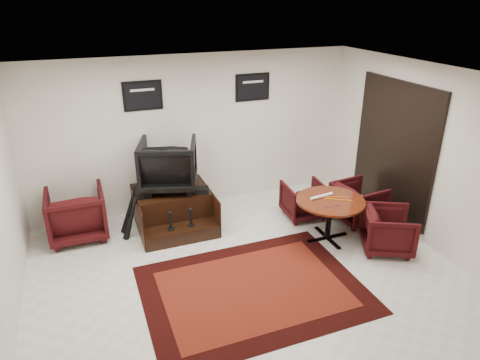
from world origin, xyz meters
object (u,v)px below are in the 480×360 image
object	(u,v)px
shine_chair	(168,162)
table_chair_window	(358,200)
shine_podium	(173,209)
meeting_table	(330,205)
armchair_side	(76,212)
table_chair_back	(304,198)
table_chair_corner	(388,228)

from	to	relation	value
shine_chair	table_chair_window	bearing A→B (deg)	177.12
shine_podium	meeting_table	xyz separation A→B (m)	(2.26, -1.38, 0.33)
armchair_side	table_chair_window	xyz separation A→B (m)	(4.63, -1.18, -0.07)
armchair_side	table_chair_back	bearing A→B (deg)	169.31
meeting_table	table_chair_corner	distance (m)	0.95
armchair_side	table_chair_corner	world-z (taller)	armchair_side
armchair_side	table_chair_corner	bearing A→B (deg)	154.09
shine_podium	armchair_side	world-z (taller)	armchair_side
shine_chair	table_chair_back	world-z (taller)	shine_chair
table_chair_back	table_chair_corner	distance (m)	1.61
armchair_side	table_chair_back	world-z (taller)	armchair_side
shine_chair	meeting_table	distance (m)	2.77
table_chair_back	meeting_table	bearing A→B (deg)	93.82
meeting_table	table_chair_window	bearing A→B (deg)	23.82
table_chair_back	table_chair_corner	xyz separation A→B (m)	(0.68, -1.46, 0.02)
shine_chair	meeting_table	world-z (taller)	shine_chair
table_chair_back	table_chair_corner	bearing A→B (deg)	119.19
meeting_table	shine_chair	bearing A→B (deg)	146.02
meeting_table	table_chair_corner	world-z (taller)	table_chair_corner
shine_podium	shine_chair	world-z (taller)	shine_chair
armchair_side	table_chair_window	size ratio (longest dim) A/B	1.19
meeting_table	table_chair_corner	size ratio (longest dim) A/B	1.45
shine_chair	table_chair_back	xyz separation A→B (m)	(2.26, -0.68, -0.77)
shine_podium	table_chair_window	world-z (taller)	table_chair_window
table_chair_back	table_chair_window	bearing A→B (deg)	153.94
table_chair_window	table_chair_corner	xyz separation A→B (m)	(-0.14, -0.98, -0.01)
armchair_side	meeting_table	xyz separation A→B (m)	(3.81, -1.55, 0.16)
armchair_side	shine_podium	bearing A→B (deg)	173.79
table_chair_window	table_chair_corner	size ratio (longest dim) A/B	1.02
armchair_side	table_chair_corner	size ratio (longest dim) A/B	1.22
shine_chair	table_chair_corner	distance (m)	3.71
meeting_table	shine_podium	bearing A→B (deg)	148.47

